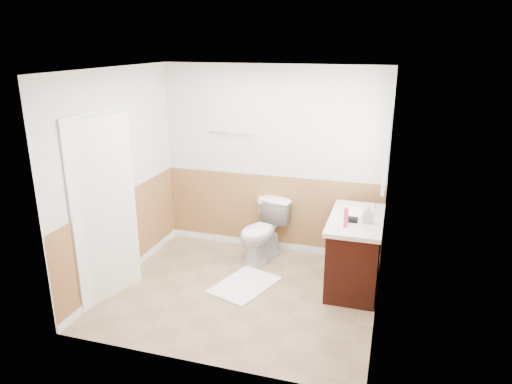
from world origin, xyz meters
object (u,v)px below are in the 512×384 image
(toilet, at_px, (263,232))
(soap_dispenser, at_px, (368,214))
(lotion_bottle, at_px, (346,217))
(vanity_cabinet, at_px, (355,254))
(bath_mat, at_px, (245,285))

(toilet, distance_m, soap_dispenser, 1.54)
(soap_dispenser, bearing_deg, lotion_bottle, -138.30)
(toilet, height_order, soap_dispenser, soap_dispenser)
(vanity_cabinet, distance_m, soap_dispenser, 0.58)
(bath_mat, relative_size, soap_dispenser, 3.84)
(toilet, xyz_separation_m, bath_mat, (0.00, -0.77, -0.38))
(toilet, relative_size, lotion_bottle, 3.52)
(bath_mat, xyz_separation_m, lotion_bottle, (1.12, 0.09, 0.95))
(bath_mat, xyz_separation_m, vanity_cabinet, (1.22, 0.41, 0.39))
(toilet, xyz_separation_m, lotion_bottle, (1.12, -0.67, 0.57))
(vanity_cabinet, height_order, soap_dispenser, soap_dispenser)
(soap_dispenser, bearing_deg, vanity_cabinet, 134.27)
(vanity_cabinet, height_order, lotion_bottle, lotion_bottle)
(soap_dispenser, bearing_deg, bath_mat, -167.89)
(toilet, bearing_deg, bath_mat, -70.96)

